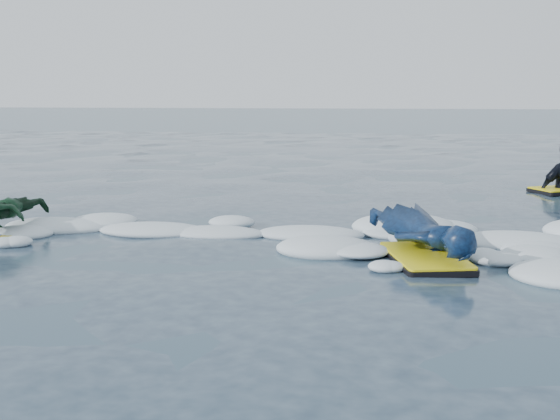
% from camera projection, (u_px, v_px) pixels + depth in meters
% --- Properties ---
extents(ground, '(120.00, 120.00, 0.00)m').
position_uv_depth(ground, '(196.00, 268.00, 6.47)').
color(ground, '#1D3C46').
rests_on(ground, ground).
extents(foam_band, '(12.00, 3.10, 0.30)m').
position_uv_depth(foam_band, '(220.00, 245.00, 7.48)').
color(foam_band, silver).
rests_on(foam_band, ground).
extents(prone_woman_unit, '(1.26, 1.89, 0.46)m').
position_uv_depth(prone_woman_unit, '(424.00, 234.00, 6.85)').
color(prone_woman_unit, black).
rests_on(prone_woman_unit, ground).
extents(prone_child_unit, '(0.74, 1.19, 0.42)m').
position_uv_depth(prone_child_unit, '(7.00, 217.00, 7.89)').
color(prone_child_unit, black).
rests_on(prone_child_unit, ground).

